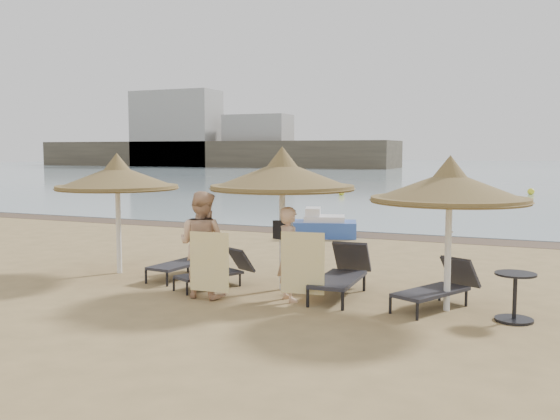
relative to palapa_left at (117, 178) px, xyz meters
The scene contains 21 objects.
ground 4.42m from the palapa_left, 18.51° to the right, with size 160.00×160.00×0.00m, color #A58753.
sea 78.88m from the palapa_left, 87.32° to the left, with size 200.00×140.00×0.03m, color #6E8F9B.
wet_sand_strip 9.20m from the palapa_left, 65.70° to the left, with size 200.00×1.60×0.01m, color brown.
far_shore 79.53m from the palapa_left, 105.62° to the left, with size 150.00×54.80×12.00m.
palapa_left is the anchor object (origin of this frame).
palapa_center 3.97m from the palapa_left, ahead, with size 2.81×2.81×2.79m.
palapa_right 7.17m from the palapa_left, ahead, with size 2.66×2.66×2.64m.
lounger_far_left 2.37m from the palapa_left, ahead, with size 0.81×1.89×0.82m.
lounger_near_left 3.25m from the palapa_left, ahead, with size 1.22×1.69×0.73m.
lounger_near_right 5.45m from the palapa_left, ahead, with size 0.77×2.11×0.93m.
lounger_far_right 7.23m from the palapa_left, ahead, with size 1.35×1.91×0.82m.
side_table 8.46m from the palapa_left, ahead, with size 0.64×0.64×0.78m.
person_left 3.24m from the palapa_left, 23.44° to the right, with size 1.05×0.68×2.28m, color #DCAB85.
person_right 4.66m from the palapa_left, 11.06° to the right, with size 0.91×0.59×1.98m, color #DCAB85.
towel_left 3.81m from the palapa_left, 26.38° to the right, with size 0.76×0.06×1.07m.
towel_right 5.10m from the palapa_left, 13.14° to the right, with size 0.78×0.12×1.09m.
bag_patterned 4.08m from the palapa_left, ahead, with size 0.29×0.16×0.35m.
bag_dark 4.08m from the palapa_left, ahead, with size 0.26×0.16×0.35m.
pedal_boat 7.75m from the palapa_left, 72.44° to the left, with size 2.23×1.70×0.92m.
buoy_left 24.40m from the palapa_left, 95.98° to the left, with size 0.38×0.38×0.38m, color yellow.
buoy_mid 30.26m from the palapa_left, 75.05° to the left, with size 0.41×0.41×0.41m, color yellow.
Camera 1 is at (4.96, -9.88, 2.73)m, focal length 40.00 mm.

